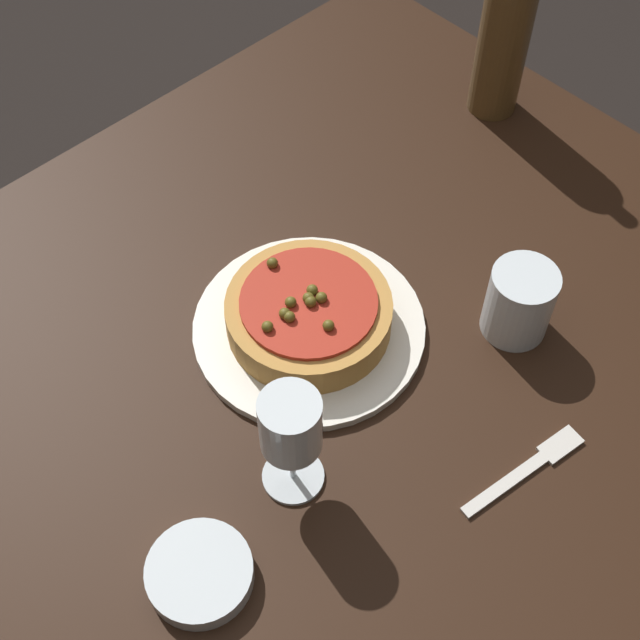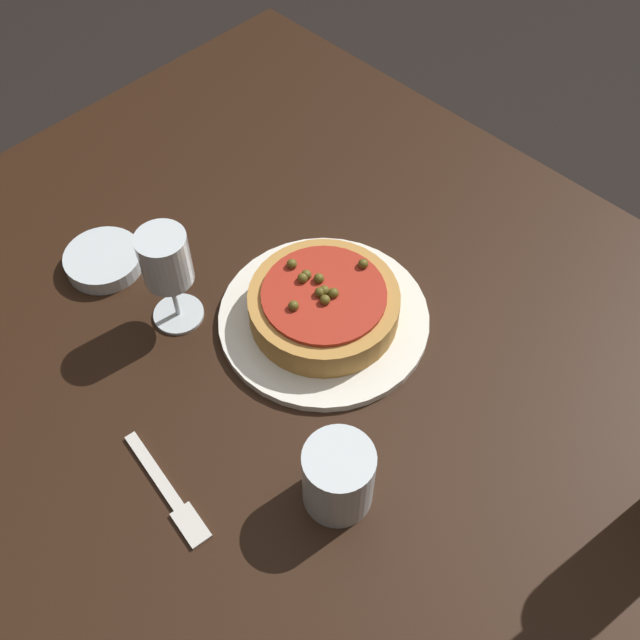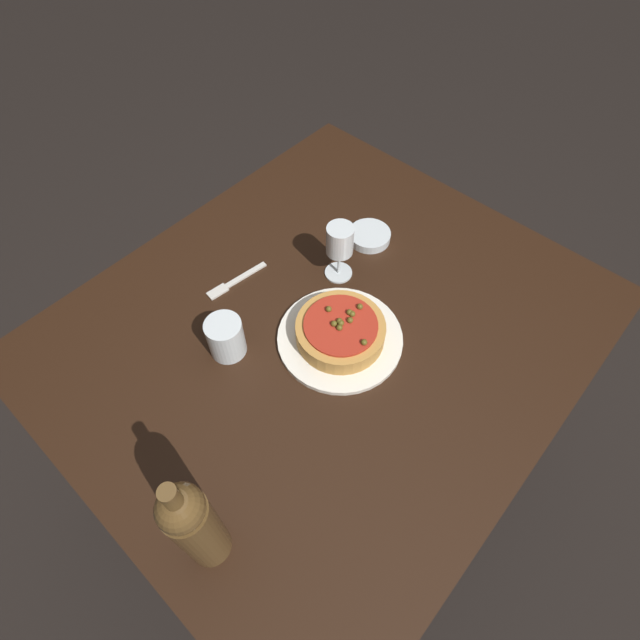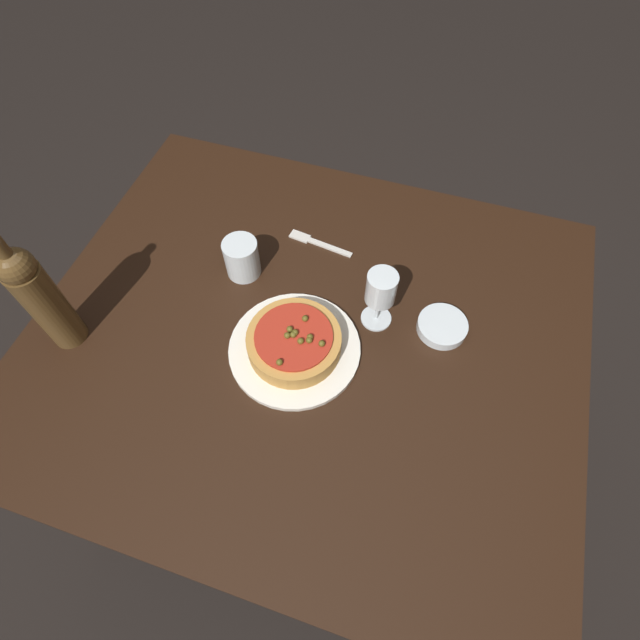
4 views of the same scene
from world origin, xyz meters
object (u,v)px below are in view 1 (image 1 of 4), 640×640
dinner_plate (309,328)px  side_bowl (200,573)px  fork (530,467)px  pizza (309,313)px  water_cup (519,302)px  wine_glass (291,429)px  wine_bottle (507,22)px  dining_table (332,400)px

dinner_plate → side_bowl: (0.30, 0.15, 0.01)m
dinner_plate → fork: size_ratio=1.69×
pizza → water_cup: bearing=138.2°
wine_glass → wine_bottle: 0.68m
dinner_plate → water_cup: (-0.19, 0.17, 0.04)m
side_bowl → dinner_plate: bearing=-152.9°
dining_table → dinner_plate: dinner_plate is taller
dinner_plate → pizza: 0.03m
fork → side_bowl: bearing=163.8°
wine_glass → water_cup: 0.35m
wine_bottle → fork: (0.44, 0.42, -0.15)m
dining_table → water_cup: (-0.20, 0.12, 0.14)m
wine_bottle → water_cup: 0.42m
water_cup → fork: (0.14, 0.14, -0.05)m
wine_glass → wine_bottle: size_ratio=0.49×
wine_glass → side_bowl: 0.18m
side_bowl → fork: side_bowl is taller
wine_glass → water_cup: bearing=174.0°
dining_table → side_bowl: 0.32m
water_cup → side_bowl: size_ratio=0.88×
dining_table → wine_glass: wine_glass is taller
pizza → wine_bottle: (-0.49, -0.12, 0.11)m
dining_table → water_cup: size_ratio=12.47×
fork → pizza: bearing=107.4°
dining_table → fork: fork is taller
dinner_plate → water_cup: 0.26m
dinner_plate → side_bowl: bearing=27.1°
pizza → fork: pizza is taller
water_cup → side_bowl: water_cup is taller
wine_glass → fork: (-0.20, 0.17, -0.11)m
side_bowl → fork: size_ratio=0.65×
water_cup → wine_bottle: bearing=-136.2°
dinner_plate → pizza: pizza is taller
dining_table → wine_bottle: 0.58m
wine_bottle → side_bowl: size_ratio=2.89×
pizza → wine_glass: bearing=41.9°
dining_table → dinner_plate: size_ratio=4.24×
water_cup → side_bowl: 0.49m
wine_glass → side_bowl: (0.15, 0.02, -0.10)m
wine_bottle → water_cup: size_ratio=3.29×
wine_glass → water_cup: (-0.34, 0.04, -0.06)m
wine_glass → wine_bottle: (-0.64, -0.25, 0.04)m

